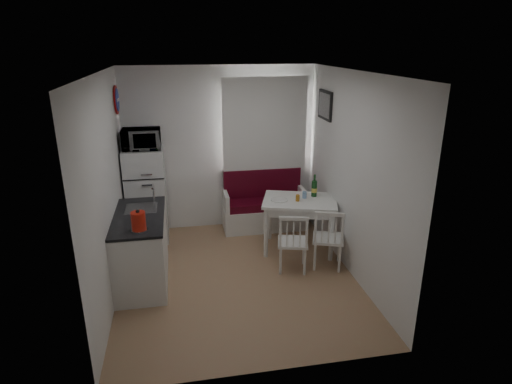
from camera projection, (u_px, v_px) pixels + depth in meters
floor at (237, 277)px, 5.62m from camera, size 3.00×3.50×0.02m
ceiling at (234, 72)px, 4.76m from camera, size 3.00×3.50×0.02m
wall_back at (221, 149)px, 6.82m from camera, size 3.00×0.02×2.60m
wall_front at (265, 247)px, 3.57m from camera, size 3.00×0.02×2.60m
wall_left at (107, 190)px, 4.93m from camera, size 0.02×3.50×2.60m
wall_right at (352, 176)px, 5.45m from camera, size 0.02×3.50×2.60m
window at (264, 128)px, 6.80m from camera, size 1.22×0.06×1.47m
curtain at (265, 126)px, 6.72m from camera, size 1.35×0.02×1.50m
kitchen_counter at (141, 248)px, 5.41m from camera, size 0.62×1.32×1.16m
wall_sign at (117, 100)px, 6.00m from camera, size 0.03×0.40×0.40m
picture_frame at (325, 105)px, 6.22m from camera, size 0.04×0.52×0.42m
bench at (264, 209)px, 7.03m from camera, size 1.34×0.52×0.96m
dining_table at (300, 205)px, 6.16m from camera, size 1.21×1.01×0.78m
chair_left at (295, 237)px, 5.57m from camera, size 0.47×0.46×0.45m
chair_right at (331, 233)px, 5.64m from camera, size 0.51×0.50×0.46m
fridge at (147, 195)px, 6.48m from camera, size 0.58×0.58×1.45m
microwave at (141, 139)px, 6.14m from camera, size 0.54×0.37×0.30m
kettle at (139, 221)px, 4.76m from camera, size 0.19×0.19×0.26m
wine_bottle at (314, 186)px, 6.21m from camera, size 0.08×0.08×0.33m
drinking_glass_orange at (298, 198)px, 6.06m from camera, size 0.06×0.06×0.09m
drinking_glass_blue at (304, 195)px, 6.17m from camera, size 0.06×0.06×0.10m
plate at (279, 200)px, 6.09m from camera, size 0.24×0.24×0.02m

